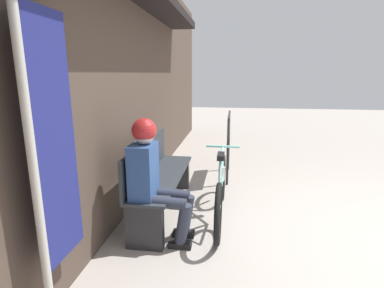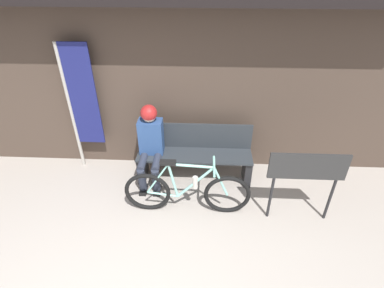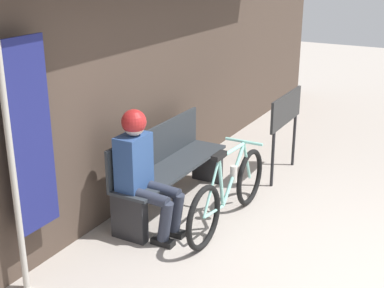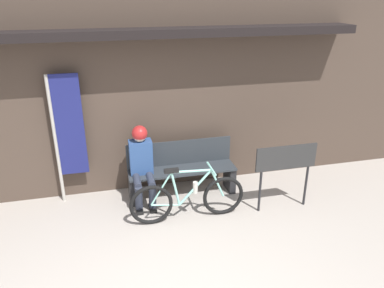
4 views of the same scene
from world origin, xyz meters
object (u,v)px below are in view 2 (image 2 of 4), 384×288
(park_bench_near, at_px, (195,155))
(banner_pole, at_px, (80,101))
(bicycle, at_px, (187,192))
(signboard, at_px, (307,172))
(person_seated, at_px, (150,141))

(park_bench_near, distance_m, banner_pole, 1.84)
(banner_pole, bearing_deg, bicycle, -30.64)
(bicycle, distance_m, signboard, 1.50)
(park_bench_near, relative_size, signboard, 1.66)
(park_bench_near, xyz_separation_m, bicycle, (-0.07, -0.73, -0.07))
(banner_pole, distance_m, signboard, 3.23)
(person_seated, xyz_separation_m, banner_pole, (-1.05, 0.32, 0.45))
(signboard, bearing_deg, bicycle, 178.11)
(banner_pole, bearing_deg, person_seated, -17.24)
(park_bench_near, height_order, banner_pole, banner_pole)
(person_seated, relative_size, signboard, 1.21)
(person_seated, bearing_deg, signboard, -18.65)
(park_bench_near, height_order, person_seated, person_seated)
(park_bench_near, bearing_deg, signboard, -29.62)
(bicycle, relative_size, signboard, 1.63)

